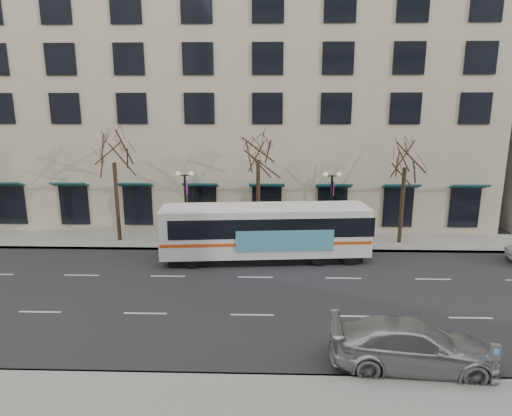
{
  "coord_description": "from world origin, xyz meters",
  "views": [
    {
      "loc": [
        0.72,
        -20.48,
        9.22
      ],
      "look_at": [
        0.04,
        2.47,
        4.0
      ],
      "focal_mm": 30.0,
      "sensor_mm": 36.0,
      "label": 1
    }
  ],
  "objects_px": {
    "lamp_post_right": "(331,205)",
    "tree_far_right": "(406,153)",
    "pay_station": "(495,355)",
    "city_bus": "(267,231)",
    "silver_car": "(412,345)",
    "tree_far_left": "(113,149)",
    "lamp_post_left": "(186,204)",
    "tree_far_mid": "(258,146)"
  },
  "relations": [
    {
      "from": "lamp_post_left",
      "to": "lamp_post_right",
      "type": "relative_size",
      "value": 1.0
    },
    {
      "from": "tree_far_left",
      "to": "tree_far_mid",
      "type": "distance_m",
      "value": 10.0
    },
    {
      "from": "tree_far_left",
      "to": "city_bus",
      "type": "height_order",
      "value": "tree_far_left"
    },
    {
      "from": "tree_far_left",
      "to": "lamp_post_left",
      "type": "relative_size",
      "value": 1.6
    },
    {
      "from": "pay_station",
      "to": "silver_car",
      "type": "bearing_deg",
      "value": 164.37
    },
    {
      "from": "lamp_post_right",
      "to": "pay_station",
      "type": "relative_size",
      "value": 3.65
    },
    {
      "from": "lamp_post_right",
      "to": "city_bus",
      "type": "xyz_separation_m",
      "value": [
        -4.38,
        -2.92,
        -1.03
      ]
    },
    {
      "from": "city_bus",
      "to": "tree_far_left",
      "type": "bearing_deg",
      "value": 156.53
    },
    {
      "from": "lamp_post_right",
      "to": "city_bus",
      "type": "bearing_deg",
      "value": -146.32
    },
    {
      "from": "lamp_post_right",
      "to": "tree_far_right",
      "type": "bearing_deg",
      "value": 6.85
    },
    {
      "from": "tree_far_left",
      "to": "silver_car",
      "type": "distance_m",
      "value": 22.7
    },
    {
      "from": "silver_car",
      "to": "pay_station",
      "type": "relative_size",
      "value": 4.17
    },
    {
      "from": "city_bus",
      "to": "silver_car",
      "type": "distance_m",
      "value": 12.72
    },
    {
      "from": "lamp_post_right",
      "to": "pay_station",
      "type": "bearing_deg",
      "value": -77.7
    },
    {
      "from": "tree_far_right",
      "to": "silver_car",
      "type": "relative_size",
      "value": 1.35
    },
    {
      "from": "silver_car",
      "to": "pay_station",
      "type": "height_order",
      "value": "silver_car"
    },
    {
      "from": "lamp_post_left",
      "to": "silver_car",
      "type": "xyz_separation_m",
      "value": [
        11.0,
        -14.4,
        -2.08
      ]
    },
    {
      "from": "tree_far_right",
      "to": "city_bus",
      "type": "xyz_separation_m",
      "value": [
        -9.37,
        -3.52,
        -4.51
      ]
    },
    {
      "from": "tree_far_mid",
      "to": "lamp_post_right",
      "type": "relative_size",
      "value": 1.64
    },
    {
      "from": "tree_far_right",
      "to": "city_bus",
      "type": "distance_m",
      "value": 10.98
    },
    {
      "from": "pay_station",
      "to": "city_bus",
      "type": "bearing_deg",
      "value": 130.87
    },
    {
      "from": "tree_far_mid",
      "to": "silver_car",
      "type": "distance_m",
      "value": 17.25
    },
    {
      "from": "tree_far_left",
      "to": "city_bus",
      "type": "bearing_deg",
      "value": -18.32
    },
    {
      "from": "tree_far_mid",
      "to": "silver_car",
      "type": "bearing_deg",
      "value": -68.18
    },
    {
      "from": "city_bus",
      "to": "pay_station",
      "type": "bearing_deg",
      "value": -63.49
    },
    {
      "from": "city_bus",
      "to": "pay_station",
      "type": "height_order",
      "value": "city_bus"
    },
    {
      "from": "tree_far_left",
      "to": "lamp_post_right",
      "type": "distance_m",
      "value": 15.48
    },
    {
      "from": "tree_far_right",
      "to": "tree_far_left",
      "type": "bearing_deg",
      "value": 180.0
    },
    {
      "from": "lamp_post_left",
      "to": "tree_far_left",
      "type": "bearing_deg",
      "value": 173.17
    },
    {
      "from": "tree_far_mid",
      "to": "pay_station",
      "type": "xyz_separation_m",
      "value": [
        8.39,
        -16.1,
        -5.72
      ]
    },
    {
      "from": "tree_far_left",
      "to": "lamp_post_left",
      "type": "height_order",
      "value": "tree_far_left"
    },
    {
      "from": "tree_far_left",
      "to": "lamp_post_right",
      "type": "relative_size",
      "value": 1.6
    },
    {
      "from": "lamp_post_right",
      "to": "tree_far_left",
      "type": "bearing_deg",
      "value": 177.71
    },
    {
      "from": "tree_far_mid",
      "to": "city_bus",
      "type": "xyz_separation_m",
      "value": [
        0.63,
        -3.52,
        -4.99
      ]
    },
    {
      "from": "tree_far_mid",
      "to": "tree_far_right",
      "type": "height_order",
      "value": "tree_far_mid"
    },
    {
      "from": "tree_far_left",
      "to": "tree_far_right",
      "type": "distance_m",
      "value": 20.0
    },
    {
      "from": "tree_far_mid",
      "to": "lamp_post_right",
      "type": "xyz_separation_m",
      "value": [
        5.01,
        -0.6,
        -3.96
      ]
    },
    {
      "from": "tree_far_mid",
      "to": "tree_far_right",
      "type": "distance_m",
      "value": 10.01
    },
    {
      "from": "silver_car",
      "to": "tree_far_right",
      "type": "bearing_deg",
      "value": -10.71
    },
    {
      "from": "lamp_post_left",
      "to": "lamp_post_right",
      "type": "distance_m",
      "value": 10.0
    },
    {
      "from": "tree_far_left",
      "to": "lamp_post_left",
      "type": "bearing_deg",
      "value": -6.83
    },
    {
      "from": "tree_far_mid",
      "to": "city_bus",
      "type": "distance_m",
      "value": 6.14
    }
  ]
}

